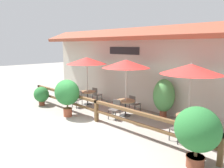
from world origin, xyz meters
TOP-DOWN VIEW (x-y plane):
  - ground_plane at (0.00, 0.00)m, footprint 60.00×60.00m
  - building_facade at (-0.00, 4.10)m, footprint 14.28×1.49m
  - patio_railing at (0.00, 1.05)m, footprint 10.40×0.14m
  - patio_umbrella_near at (-2.45, 2.55)m, footprint 2.20×2.20m
  - dining_table_near at (-2.45, 2.55)m, footprint 0.88×0.88m
  - chair_near_streetside at (-2.41, 1.86)m, footprint 0.43×0.43m
  - chair_near_wallside at (-2.49, 3.24)m, footprint 0.43×0.43m
  - patio_umbrella_middle at (0.38, 2.54)m, footprint 2.20×2.20m
  - dining_table_middle at (0.38, 2.54)m, footprint 0.88×0.88m
  - chair_middle_streetside at (0.33, 1.87)m, footprint 0.49×0.49m
  - chair_middle_wallside at (0.36, 3.20)m, footprint 0.46×0.46m
  - patio_umbrella_far at (3.49, 2.47)m, footprint 2.20×2.20m
  - dining_table_far at (3.49, 2.47)m, footprint 0.88×0.88m
  - chair_far_streetside at (3.52, 1.75)m, footprint 0.51×0.51m
  - chair_far_wallside at (3.46, 3.19)m, footprint 0.46×0.46m
  - potted_plant_corner_fern at (-4.14, 0.65)m, footprint 0.89×0.80m
  - potted_plant_small_flowering at (4.66, 0.53)m, footprint 1.24×1.11m
  - potted_plant_tall_tropical at (-1.50, 0.57)m, footprint 1.22×1.10m
  - potted_plant_broad_leaf at (1.80, 3.55)m, footprint 1.00×0.90m

SIDE VIEW (x-z plane):
  - ground_plane at x=0.00m, z-range 0.00..0.00m
  - chair_near_streetside at x=-2.41m, z-range 0.05..0.92m
  - chair_near_wallside at x=-2.49m, z-range 0.05..0.92m
  - chair_middle_streetside at x=0.33m, z-range 0.05..0.92m
  - chair_middle_wallside at x=0.36m, z-range 0.05..0.92m
  - chair_far_streetside at x=3.52m, z-range 0.05..0.92m
  - chair_far_wallside at x=3.46m, z-range 0.05..0.92m
  - potted_plant_corner_fern at x=-4.14m, z-range 0.07..1.11m
  - dining_table_near at x=-2.45m, z-range 0.22..0.97m
  - dining_table_middle at x=0.38m, z-range 0.22..0.97m
  - dining_table_far at x=3.49m, z-range 0.22..0.97m
  - patio_railing at x=0.00m, z-range 0.22..1.17m
  - potted_plant_broad_leaf at x=1.80m, z-range 0.12..1.92m
  - potted_plant_small_flowering at x=4.66m, z-range 0.20..1.90m
  - potted_plant_tall_tropical at x=-1.50m, z-range 0.24..1.98m
  - building_facade at x=0.00m, z-range 0.05..4.28m
  - patio_umbrella_near at x=-2.45m, z-range 1.12..3.80m
  - patio_umbrella_middle at x=0.38m, z-range 1.12..3.80m
  - patio_umbrella_far at x=3.49m, z-range 1.12..3.80m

